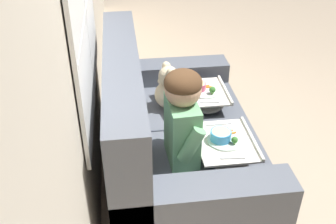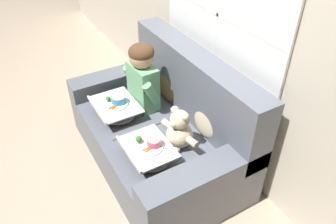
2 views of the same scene
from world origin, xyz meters
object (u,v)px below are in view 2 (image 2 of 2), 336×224
Objects in this scene: throw_pillow_behind_teddy at (207,118)px; lap_tray_child at (116,108)px; child_figure at (142,73)px; teddy_bear at (179,131)px; couch at (164,129)px; throw_pillow_behind_child at (169,82)px; lap_tray_teddy at (148,151)px.

throw_pillow_behind_teddy is 0.82m from lap_tray_child.
child_figure is 0.64m from teddy_bear.
throw_pillow_behind_teddy is 0.91× the size of teddy_bear.
couch is at bearing 44.84° from lap_tray_child.
lap_tray_child is at bearing -139.09° from throw_pillow_behind_teddy.
couch is 0.46m from lap_tray_child.
couch reaches higher than throw_pillow_behind_child.
throw_pillow_behind_teddy is 0.54m from lap_tray_teddy.
throw_pillow_behind_teddy is at bearing 0.00° from throw_pillow_behind_child.
throw_pillow_behind_child is 0.61× the size of child_figure.
throw_pillow_behind_child reaches higher than lap_tray_teddy.
throw_pillow_behind_child is 1.00× the size of teddy_bear.
throw_pillow_behind_child is (-0.31, 0.23, 0.25)m from couch.
teddy_bear reaches higher than throw_pillow_behind_teddy.
throw_pillow_behind_child is 0.83× the size of lap_tray_child.
lap_tray_child is 0.61m from lap_tray_teddy.
child_figure reaches higher than lap_tray_child.
teddy_bear is (0.62, -0.26, -0.02)m from throw_pillow_behind_child.
throw_pillow_behind_teddy is (0.61, 0.00, 0.00)m from throw_pillow_behind_child.
child_figure reaches higher than throw_pillow_behind_teddy.
lap_tray_teddy is (-0.00, -0.27, -0.08)m from teddy_bear.
child_figure is 1.37× the size of lap_tray_child.
throw_pillow_behind_child is at bearing 89.99° from lap_tray_child.
lap_tray_teddy is (0.61, -0.00, -0.00)m from lap_tray_child.
couch is 0.46m from throw_pillow_behind_teddy.
child_figure is at bearing 179.66° from teddy_bear.
teddy_bear is 0.28m from lap_tray_teddy.
couch is at bearing -36.45° from throw_pillow_behind_child.
lap_tray_teddy is (0.00, -0.53, -0.11)m from throw_pillow_behind_teddy.
throw_pillow_behind_teddy is 0.81× the size of lap_tray_teddy.
throw_pillow_behind_teddy reaches higher than lap_tray_child.
throw_pillow_behind_child is at bearing 143.55° from couch.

